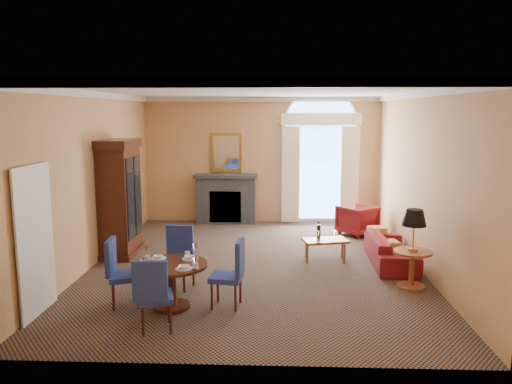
{
  "coord_description": "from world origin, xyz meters",
  "views": [
    {
      "loc": [
        0.4,
        -8.99,
        2.84
      ],
      "look_at": [
        0.0,
        0.5,
        1.3
      ],
      "focal_mm": 35.0,
      "sensor_mm": 36.0,
      "label": 1
    }
  ],
  "objects_px": {
    "armoire": "(119,200)",
    "sofa": "(391,250)",
    "coffee_table": "(325,240)",
    "armchair": "(357,220)",
    "dining_table": "(171,274)",
    "side_table": "(413,239)"
  },
  "relations": [
    {
      "from": "sofa",
      "to": "armchair",
      "type": "height_order",
      "value": "armchair"
    },
    {
      "from": "armoire",
      "to": "armchair",
      "type": "height_order",
      "value": "armoire"
    },
    {
      "from": "armoire",
      "to": "armchair",
      "type": "distance_m",
      "value": 5.37
    },
    {
      "from": "coffee_table",
      "to": "armchair",
      "type": "bearing_deg",
      "value": 52.39
    },
    {
      "from": "sofa",
      "to": "coffee_table",
      "type": "relative_size",
      "value": 2.04
    },
    {
      "from": "sofa",
      "to": "armchair",
      "type": "bearing_deg",
      "value": 8.45
    },
    {
      "from": "armchair",
      "to": "dining_table",
      "type": "bearing_deg",
      "value": 14.56
    },
    {
      "from": "sofa",
      "to": "coffee_table",
      "type": "bearing_deg",
      "value": 83.89
    },
    {
      "from": "sofa",
      "to": "side_table",
      "type": "bearing_deg",
      "value": -176.17
    },
    {
      "from": "armoire",
      "to": "dining_table",
      "type": "bearing_deg",
      "value": -59.72
    },
    {
      "from": "armoire",
      "to": "coffee_table",
      "type": "height_order",
      "value": "armoire"
    },
    {
      "from": "armoire",
      "to": "sofa",
      "type": "distance_m",
      "value": 5.36
    },
    {
      "from": "armchair",
      "to": "side_table",
      "type": "distance_m",
      "value": 3.58
    },
    {
      "from": "sofa",
      "to": "armchair",
      "type": "distance_m",
      "value": 2.29
    },
    {
      "from": "sofa",
      "to": "side_table",
      "type": "relative_size",
      "value": 1.46
    },
    {
      "from": "armoire",
      "to": "sofa",
      "type": "xyz_separation_m",
      "value": [
        5.27,
        -0.46,
        -0.84
      ]
    },
    {
      "from": "sofa",
      "to": "coffee_table",
      "type": "xyz_separation_m",
      "value": [
        -1.22,
        0.16,
        0.13
      ]
    },
    {
      "from": "armoire",
      "to": "side_table",
      "type": "relative_size",
      "value": 1.81
    },
    {
      "from": "coffee_table",
      "to": "side_table",
      "type": "height_order",
      "value": "side_table"
    },
    {
      "from": "armchair",
      "to": "armoire",
      "type": "bearing_deg",
      "value": -18.72
    },
    {
      "from": "armoire",
      "to": "armchair",
      "type": "xyz_separation_m",
      "value": [
        5.0,
        1.81,
        -0.76
      ]
    },
    {
      "from": "dining_table",
      "to": "armchair",
      "type": "height_order",
      "value": "dining_table"
    }
  ]
}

